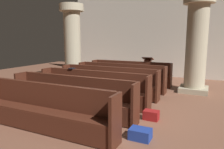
{
  "coord_description": "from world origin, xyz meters",
  "views": [
    {
      "loc": [
        2.43,
        -4.84,
        1.87
      ],
      "look_at": [
        -0.49,
        1.26,
        0.75
      ],
      "focal_mm": 33.95,
      "sensor_mm": 36.0,
      "label": 1
    }
  ],
  "objects": [
    {
      "name": "pillar_aisle_side",
      "position": [
        1.88,
        3.16,
        1.76
      ],
      "size": [
        1.04,
        1.04,
        3.37
      ],
      "color": "tan",
      "rests_on": "ground"
    },
    {
      "name": "pew_row_1",
      "position": [
        -0.69,
        2.42,
        0.51
      ],
      "size": [
        3.43,
        0.46,
        0.96
      ],
      "color": "#4C2316",
      "rests_on": "ground"
    },
    {
      "name": "pew_row_4",
      "position": [
        -0.69,
        -0.65,
        0.51
      ],
      "size": [
        3.43,
        0.46,
        0.96
      ],
      "color": "#4C2316",
      "rests_on": "ground"
    },
    {
      "name": "kneeler_box_blue",
      "position": [
        1.29,
        -1.21,
        0.1
      ],
      "size": [
        0.4,
        0.29,
        0.21
      ],
      "primitive_type": "cube",
      "color": "navy",
      "rests_on": "ground"
    },
    {
      "name": "back_wall",
      "position": [
        0.0,
        6.08,
        2.25
      ],
      "size": [
        10.0,
        0.16,
        4.5
      ],
      "primitive_type": "cube",
      "color": "silver",
      "rests_on": "ground"
    },
    {
      "name": "pillar_far_side",
      "position": [
        -3.21,
        2.9,
        1.76
      ],
      "size": [
        1.04,
        1.04,
        3.37
      ],
      "color": "tan",
      "rests_on": "ground"
    },
    {
      "name": "pew_row_0",
      "position": [
        -0.69,
        3.44,
        0.51
      ],
      "size": [
        3.43,
        0.46,
        0.96
      ],
      "color": "#4C2316",
      "rests_on": "ground"
    },
    {
      "name": "kneeler_box_red",
      "position": [
        1.21,
        -0.14,
        0.11
      ],
      "size": [
        0.35,
        0.25,
        0.22
      ],
      "primitive_type": "cube",
      "color": "maroon",
      "rests_on": "ground"
    },
    {
      "name": "pew_row_2",
      "position": [
        -0.69,
        1.39,
        0.51
      ],
      "size": [
        3.43,
        0.47,
        0.96
      ],
      "color": "#4C2316",
      "rests_on": "ground"
    },
    {
      "name": "ground_plane",
      "position": [
        0.0,
        0.0,
        0.0
      ],
      "size": [
        19.2,
        19.2,
        0.0
      ],
      "primitive_type": "plane",
      "color": "brown"
    },
    {
      "name": "hymn_book",
      "position": [
        -1.55,
        0.55,
        0.98
      ],
      "size": [
        0.15,
        0.19,
        0.03
      ],
      "primitive_type": "cube",
      "color": "black",
      "rests_on": "pew_row_3"
    },
    {
      "name": "lectern",
      "position": [
        -0.25,
        4.57,
        0.45
      ],
      "size": [
        0.48,
        0.45,
        1.08
      ],
      "color": "#492215",
      "rests_on": "ground"
    },
    {
      "name": "pew_row_3",
      "position": [
        -0.69,
        0.37,
        0.51
      ],
      "size": [
        3.43,
        0.46,
        0.96
      ],
      "color": "#4C2316",
      "rests_on": "ground"
    },
    {
      "name": "pew_row_5",
      "position": [
        -0.69,
        -1.67,
        0.51
      ],
      "size": [
        3.43,
        0.47,
        0.96
      ],
      "color": "#4C2316",
      "rests_on": "ground"
    }
  ]
}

